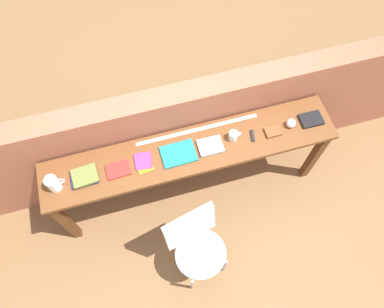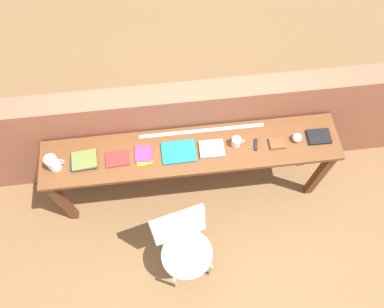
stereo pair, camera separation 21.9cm
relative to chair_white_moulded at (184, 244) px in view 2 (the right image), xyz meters
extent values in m
plane|color=brown|center=(0.14, 0.39, -0.53)|extent=(40.00, 40.00, 0.00)
cube|color=#9E5B42|center=(0.14, 1.03, 0.09)|extent=(6.00, 0.20, 1.23)
cube|color=brown|center=(0.14, 0.69, 0.33)|extent=(2.50, 0.44, 0.04)
cube|color=#5B341A|center=(-1.05, 0.53, -0.11)|extent=(0.07, 0.07, 0.84)
cube|color=#5B341A|center=(1.33, 0.53, -0.11)|extent=(0.07, 0.07, 0.84)
cube|color=#5B341A|center=(-1.05, 0.85, -0.11)|extent=(0.07, 0.07, 0.84)
cube|color=#5B341A|center=(1.33, 0.85, -0.11)|extent=(0.07, 0.07, 0.84)
ellipsoid|color=silver|center=(0.02, -0.07, -0.08)|extent=(0.52, 0.51, 0.08)
cube|color=silver|center=(-0.03, 0.12, 0.16)|extent=(0.45, 0.20, 0.40)
cylinder|color=#B2B2B7|center=(-0.11, -0.26, -0.32)|extent=(0.02, 0.02, 0.41)
cylinder|color=#B2B2B7|center=(0.21, -0.18, -0.32)|extent=(0.02, 0.02, 0.41)
cylinder|color=#B2B2B7|center=(-0.18, 0.05, -0.32)|extent=(0.02, 0.02, 0.41)
cylinder|color=#B2B2B7|center=(0.14, 0.12, -0.32)|extent=(0.02, 0.02, 0.41)
cylinder|color=white|center=(-0.97, 0.66, 0.43)|extent=(0.10, 0.10, 0.15)
cone|color=white|center=(-0.97, 0.63, 0.52)|extent=(0.04, 0.03, 0.04)
torus|color=white|center=(-0.91, 0.66, 0.44)|extent=(0.07, 0.01, 0.07)
cube|color=navy|center=(-0.75, 0.68, 0.36)|extent=(0.21, 0.16, 0.02)
cube|color=olive|center=(-0.73, 0.68, 0.39)|extent=(0.21, 0.18, 0.02)
cube|color=red|center=(-0.47, 0.67, 0.36)|extent=(0.20, 0.15, 0.02)
cube|color=#3399D8|center=(-0.26, 0.69, 0.35)|extent=(0.13, 0.16, 0.00)
cube|color=green|center=(-0.26, 0.68, 0.36)|extent=(0.12, 0.15, 0.00)
cube|color=yellow|center=(-0.26, 0.67, 0.36)|extent=(0.14, 0.17, 0.00)
cube|color=#E5334C|center=(-0.25, 0.69, 0.36)|extent=(0.14, 0.17, 0.00)
cube|color=purple|center=(-0.27, 0.70, 0.37)|extent=(0.13, 0.15, 0.00)
cube|color=#19757A|center=(0.03, 0.68, 0.36)|extent=(0.29, 0.21, 0.02)
cube|color=#9E9EA3|center=(0.31, 0.67, 0.37)|extent=(0.21, 0.16, 0.03)
cylinder|color=white|center=(0.51, 0.70, 0.40)|extent=(0.08, 0.08, 0.09)
torus|color=white|center=(0.56, 0.70, 0.40)|extent=(0.06, 0.01, 0.06)
cube|color=black|center=(0.68, 0.67, 0.36)|extent=(0.05, 0.11, 0.02)
cube|color=brown|center=(0.86, 0.66, 0.37)|extent=(0.13, 0.10, 0.02)
sphere|color=silver|center=(1.03, 0.68, 0.39)|extent=(0.08, 0.08, 0.08)
cube|color=black|center=(1.22, 0.69, 0.37)|extent=(0.19, 0.15, 0.03)
cube|color=silver|center=(0.25, 0.86, 0.35)|extent=(1.07, 0.03, 0.00)
camera|label=1|loc=(-0.23, -0.66, 3.12)|focal=35.00mm
camera|label=2|loc=(-0.01, -0.71, 3.12)|focal=35.00mm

